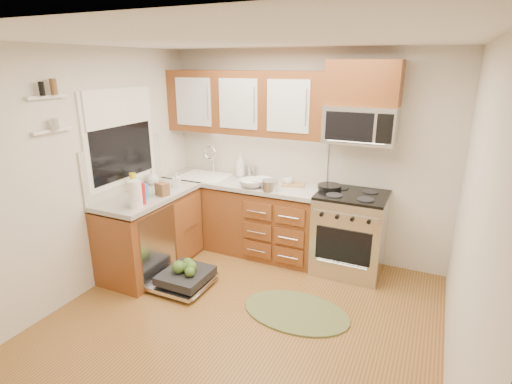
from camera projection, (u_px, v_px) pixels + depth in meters
The scene contains 38 objects.
floor at pixel (241, 322), 3.77m from camera, with size 3.50×3.50×0.00m, color brown.
ceiling at pixel (237, 40), 3.00m from camera, with size 3.50×3.50×0.00m, color white.
wall_back at pixel (305, 156), 4.89m from camera, with size 3.50×0.04×2.50m, color beige.
wall_front at pixel (68, 305), 1.87m from camera, with size 3.50×0.04×2.50m, color beige.
wall_left at pixel (87, 174), 4.09m from camera, with size 0.04×3.50×2.50m, color beige.
wall_right at pixel (470, 233), 2.68m from camera, with size 0.04×3.50×2.50m, color beige.
base_cabinet_back at pixel (242, 217), 5.18m from camera, with size 2.05×0.60×0.85m, color brown.
base_cabinet_left at pixel (151, 234), 4.67m from camera, with size 0.60×1.25×0.85m, color brown.
countertop_back at pixel (241, 182), 5.02m from camera, with size 2.07×0.64×0.05m, color #A19B93.
countertop_left at pixel (148, 196), 4.52m from camera, with size 0.64×1.27×0.05m, color #A19B93.
backsplash_back at pixel (251, 154), 5.18m from camera, with size 2.05×0.02×0.57m, color beige.
backsplash_left at pixel (125, 166), 4.55m from camera, with size 0.02×1.25×0.57m, color beige.
upper_cabinets at pixel (245, 103), 4.84m from camera, with size 2.05×0.35×0.75m, color brown, non-canonical shape.
cabinet_over_mw at pixel (364, 83), 4.19m from camera, with size 0.76×0.35×0.47m, color brown.
range at pixel (350, 233), 4.58m from camera, with size 0.76×0.64×0.95m, color silver, non-canonical shape.
microwave at pixel (360, 125), 4.31m from camera, with size 0.76×0.38×0.40m, color silver, non-canonical shape.
sink at pixel (205, 185), 5.25m from camera, with size 0.62×0.50×0.26m, color white, non-canonical shape.
dishwasher at pixel (183, 278), 4.34m from camera, with size 0.70×0.60×0.20m, color silver, non-canonical shape.
window at pixel (120, 137), 4.42m from camera, with size 0.03×1.05×1.05m, color white, non-canonical shape.
window_blind at pixel (119, 107), 4.31m from camera, with size 0.02×0.96×0.40m, color white.
shelf_upper at pixel (47, 97), 3.53m from camera, with size 0.04×0.40×0.03m, color white.
shelf_lower at pixel (52, 131), 3.62m from camera, with size 0.04×0.40×0.03m, color white.
rug at pixel (296, 312), 3.91m from camera, with size 1.06×0.69×0.02m, color #5A6439, non-canonical shape.
skillet at pixel (330, 187), 4.59m from camera, with size 0.27×0.27×0.05m, color black.
stock_pot at pixel (270, 185), 4.61m from camera, with size 0.20×0.20×0.12m, color silver.
cutting_board at pixel (293, 184), 4.83m from camera, with size 0.28×0.18×0.02m, color #9F7C48.
canister at pixel (251, 171), 5.15m from camera, with size 0.10×0.10×0.16m, color silver.
paper_towel_roll at pixel (135, 194), 4.05m from camera, with size 0.13×0.13×0.28m, color white.
mustard_bottle at pixel (133, 183), 4.54m from camera, with size 0.07×0.07×0.22m, color yellow.
red_bottle at pixel (143, 194), 4.15m from camera, with size 0.06×0.06×0.22m, color red.
wooden_box at pixel (162, 189), 4.44m from camera, with size 0.14×0.10×0.14m, color brown.
blue_carton at pixel (143, 192), 4.30m from camera, with size 0.11×0.06×0.17m, color #2A8AC5.
bowl_a at pixel (262, 181), 4.90m from camera, with size 0.25×0.25×0.06m, color #999999.
bowl_b at pixel (251, 183), 4.74m from camera, with size 0.29×0.29×0.09m, color #999999.
cup at pixel (288, 181), 4.83m from camera, with size 0.13×0.13×0.10m, color #999999.
soap_bottle_a at pixel (240, 165), 5.15m from camera, with size 0.12×0.12×0.30m, color #999999.
soap_bottle_b at pixel (177, 180), 4.73m from camera, with size 0.08×0.08×0.18m, color #999999.
soap_bottle_c at pixel (152, 177), 4.83m from camera, with size 0.14×0.14×0.18m, color #999999.
Camera 1 is at (1.49, -2.84, 2.34)m, focal length 28.00 mm.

